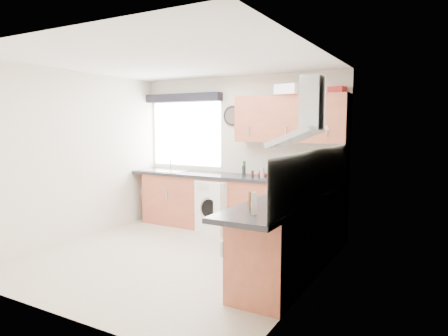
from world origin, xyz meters
The scene contains 37 objects.
ground_plane centered at (0.00, 0.00, 0.00)m, with size 3.60×3.60×0.00m, color beige.
ceiling centered at (0.00, 0.00, 2.50)m, with size 3.60×3.60×0.02m, color white.
wall_back centered at (0.00, 1.80, 1.25)m, with size 3.60×0.02×2.50m, color silver.
wall_front centered at (0.00, -1.80, 1.25)m, with size 3.60×0.02×2.50m, color silver.
wall_left centered at (-1.80, 0.00, 1.25)m, with size 0.02×3.60×2.50m, color silver.
wall_right centered at (1.80, 0.00, 1.25)m, with size 0.02×3.60×2.50m, color silver.
window centered at (-1.05, 1.79, 1.55)m, with size 1.40×0.02×1.10m, color white.
window_blind centered at (-1.05, 1.70, 2.18)m, with size 1.50×0.18×0.14m, color black.
splashback centered at (1.79, 0.30, 1.18)m, with size 0.01×3.00×0.54m, color white.
base_cab_back centered at (-0.10, 1.51, 0.43)m, with size 3.00×0.58×0.86m, color #A55036.
base_cab_corner centered at (1.50, 1.50, 0.43)m, with size 0.60×0.60×0.86m, color #A55036.
base_cab_right centered at (1.51, 0.15, 0.43)m, with size 0.58×2.10×0.86m, color #A55036.
worktop_back centered at (0.00, 1.50, 0.89)m, with size 3.60×0.62×0.05m, color black.
worktop_right centered at (1.50, 0.00, 0.89)m, with size 0.62×2.42×0.05m, color black.
sink centered at (-1.33, 1.50, 0.95)m, with size 0.84×0.46×0.10m, color #A8AFB5, non-canonical shape.
oven centered at (1.50, 0.30, 0.42)m, with size 0.56×0.58×0.85m, color black.
hob_plate centered at (1.50, 0.30, 0.92)m, with size 0.52×0.52×0.01m, color #A8AFB5.
extractor_hood centered at (1.60, 0.30, 1.77)m, with size 0.52×0.78×0.66m, color #A8AFB5, non-canonical shape.
upper_cabinets centered at (0.95, 1.62, 1.80)m, with size 1.70×0.35×0.70m, color #A55036.
washing_machine centered at (-0.15, 1.40, 0.42)m, with size 0.57×0.55×0.83m, color white.
wall_clock centered at (-0.11, 1.76, 1.86)m, with size 0.33×0.33×0.04m, color black.
casserole centered at (0.95, 1.52, 2.22)m, with size 0.35×0.25×0.15m, color white.
storage_box centered at (1.60, 1.72, 2.20)m, with size 0.22×0.18×0.10m, color red.
utensil_pot centered at (1.15, 1.39, 0.98)m, with size 0.09×0.09×0.13m, color gray.
kitchen_roll centered at (1.62, 0.26, 1.02)m, with size 0.10×0.10×0.22m, color white.
tomato_cluster centered at (0.50, 1.62, 0.94)m, with size 0.14×0.14×0.06m, color #A0180F, non-canonical shape.
jar_0 centered at (0.18, 1.62, 1.02)m, with size 0.05×0.05×0.23m, color #1E541E.
jar_1 centered at (0.49, 1.61, 0.96)m, with size 0.06×0.06×0.09m, color #1A164D.
jar_2 centered at (0.58, 1.44, 0.99)m, with size 0.07×0.07×0.16m, color #ADA093.
jar_3 centered at (0.41, 1.45, 0.96)m, with size 0.04×0.04×0.10m, color #3E1916.
jar_4 centered at (0.18, 1.62, 0.99)m, with size 0.06×0.06×0.15m, color black.
jar_5 centered at (0.98, 1.39, 1.03)m, with size 0.04×0.04×0.24m, color #403224.
jar_6 centered at (0.87, 1.61, 1.00)m, with size 0.06×0.06×0.17m, color #163F1B.
bottle_0 centered at (1.52, -0.86, 1.01)m, with size 0.05×0.05×0.20m, color #A79B8E.
bottle_1 centered at (1.50, -0.41, 0.99)m, with size 0.07×0.07×0.15m, color brown.
bottle_2 centered at (1.39, -0.66, 1.00)m, with size 0.05×0.05×0.17m, color brown.
bottle_3 centered at (1.58, -0.63, 0.99)m, with size 0.06×0.06×0.17m, color #1E491A.
Camera 1 is at (3.01, -4.06, 1.71)m, focal length 32.00 mm.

